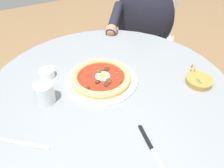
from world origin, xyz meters
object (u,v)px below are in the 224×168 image
at_px(ramekin_capers, 47,73).
at_px(diner_person, 142,43).
at_px(dining_table, 110,113).
at_px(cafe_chair_diner, 146,33).
at_px(pizza_on_plate, 101,78).
at_px(water_glass, 45,94).
at_px(olive_pan, 199,80).
at_px(steak_knife, 149,143).
at_px(fork_utensil, 24,144).

height_order(ramekin_capers, diner_person, diner_person).
xyz_separation_m(dining_table, ramekin_capers, (0.21, -0.20, 0.16)).
relative_size(dining_table, cafe_chair_diner, 1.24).
xyz_separation_m(dining_table, pizza_on_plate, (0.01, -0.06, 0.16)).
xyz_separation_m(ramekin_capers, cafe_chair_diner, (-0.84, -0.45, -0.23)).
xyz_separation_m(water_glass, olive_pan, (-0.60, 0.19, -0.03)).
distance_m(dining_table, ramekin_capers, 0.33).
distance_m(dining_table, steak_knife, 0.33).
bearing_deg(steak_knife, pizza_on_plate, -89.14).
distance_m(water_glass, ramekin_capers, 0.16).
bearing_deg(cafe_chair_diner, dining_table, 45.48).
relative_size(steak_knife, diner_person, 0.19).
relative_size(ramekin_capers, diner_person, 0.06).
bearing_deg(cafe_chair_diner, fork_utensil, 37.03).
bearing_deg(olive_pan, steak_knife, 23.57).
xyz_separation_m(ramekin_capers, diner_person, (-0.74, -0.34, -0.23)).
height_order(pizza_on_plate, steak_knife, pizza_on_plate).
relative_size(dining_table, pizza_on_plate, 3.40).
height_order(ramekin_capers, fork_utensil, ramekin_capers).
height_order(fork_utensil, diner_person, diner_person).
height_order(dining_table, steak_knife, steak_knife).
height_order(water_glass, steak_knife, water_glass).
height_order(dining_table, fork_utensil, fork_utensil).
xyz_separation_m(fork_utensil, cafe_chair_diner, (-1.00, -0.75, -0.21)).
bearing_deg(dining_table, cafe_chair_diner, -134.52).
height_order(water_glass, diner_person, diner_person).
distance_m(diner_person, cafe_chair_diner, 0.14).
height_order(pizza_on_plate, cafe_chair_diner, cafe_chair_diner).
relative_size(water_glass, olive_pan, 0.62).
bearing_deg(diner_person, ramekin_capers, 24.92).
xyz_separation_m(steak_knife, cafe_chair_diner, (-0.64, -0.94, -0.21)).
bearing_deg(olive_pan, pizza_on_plate, -28.65).
distance_m(steak_knife, diner_person, 1.02).
xyz_separation_m(water_glass, fork_utensil, (0.12, 0.16, -0.04)).
bearing_deg(diner_person, steak_knife, 57.42).
height_order(steak_knife, diner_person, diner_person).
bearing_deg(diner_person, fork_utensil, 36.02).
bearing_deg(cafe_chair_diner, steak_knife, 55.82).
xyz_separation_m(pizza_on_plate, cafe_chair_diner, (-0.64, -0.58, -0.23)).
bearing_deg(cafe_chair_diner, ramekin_capers, 27.88).
xyz_separation_m(pizza_on_plate, diner_person, (-0.54, -0.48, -0.23)).
xyz_separation_m(ramekin_capers, olive_pan, (-0.56, 0.34, -0.01)).
bearing_deg(diner_person, olive_pan, 75.49).
distance_m(fork_utensil, cafe_chair_diner, 1.27).
relative_size(dining_table, fork_utensil, 7.26).
bearing_deg(cafe_chair_diner, diner_person, 44.77).
relative_size(olive_pan, cafe_chair_diner, 0.16).
distance_m(water_glass, fork_utensil, 0.20).
bearing_deg(fork_utensil, dining_table, -163.50).
height_order(steak_knife, ramekin_capers, ramekin_capers).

